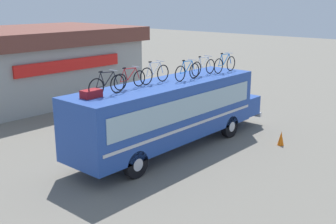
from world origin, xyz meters
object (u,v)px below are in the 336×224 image
object	(u,v)px
rooftop_bicycle_1	(107,85)
rooftop_bicycle_5	(203,67)
rooftop_bicycle_3	(155,74)
luggage_bag_1	(91,94)
bus	(171,110)
traffic_cone	(281,138)
rooftop_bicycle_2	(130,79)
rooftop_bicycle_4	(187,71)
rooftop_bicycle_6	(225,64)

from	to	relation	value
rooftop_bicycle_1	rooftop_bicycle_5	xyz separation A→B (m)	(5.78, -0.09, -0.01)
rooftop_bicycle_1	rooftop_bicycle_3	bearing A→B (deg)	5.42
luggage_bag_1	rooftop_bicycle_1	size ratio (longest dim) A/B	0.42
bus	rooftop_bicycle_3	bearing A→B (deg)	158.88
rooftop_bicycle_3	traffic_cone	bearing A→B (deg)	-41.13
traffic_cone	bus	bearing A→B (deg)	135.79
bus	luggage_bag_1	world-z (taller)	luggage_bag_1
rooftop_bicycle_2	rooftop_bicycle_4	world-z (taller)	rooftop_bicycle_4
rooftop_bicycle_3	rooftop_bicycle_6	xyz separation A→B (m)	(4.25, -0.67, 0.00)
rooftop_bicycle_1	rooftop_bicycle_2	world-z (taller)	rooftop_bicycle_1
rooftop_bicycle_1	rooftop_bicycle_4	xyz separation A→B (m)	(4.31, -0.31, -0.01)
rooftop_bicycle_1	rooftop_bicycle_4	bearing A→B (deg)	-4.12
luggage_bag_1	rooftop_bicycle_1	distance (m)	0.68
bus	traffic_cone	bearing A→B (deg)	-44.21
traffic_cone	rooftop_bicycle_2	bearing A→B (deg)	146.64
rooftop_bicycle_1	rooftop_bicycle_5	size ratio (longest dim) A/B	0.97
rooftop_bicycle_4	rooftop_bicycle_1	bearing A→B (deg)	175.88
rooftop_bicycle_3	rooftop_bicycle_2	bearing A→B (deg)	179.61
luggage_bag_1	rooftop_bicycle_2	size ratio (longest dim) A/B	0.42
luggage_bag_1	rooftop_bicycle_5	xyz separation A→B (m)	(6.39, -0.25, 0.24)
rooftop_bicycle_1	rooftop_bicycle_3	world-z (taller)	rooftop_bicycle_3
rooftop_bicycle_2	traffic_cone	world-z (taller)	rooftop_bicycle_2
rooftop_bicycle_4	rooftop_bicycle_6	world-z (taller)	rooftop_bicycle_6
luggage_bag_1	rooftop_bicycle_3	size ratio (longest dim) A/B	0.41
rooftop_bicycle_1	rooftop_bicycle_4	world-z (taller)	rooftop_bicycle_1
bus	rooftop_bicycle_3	size ratio (longest dim) A/B	6.42
bus	rooftop_bicycle_4	xyz separation A→B (m)	(0.72, -0.29, 1.66)
rooftop_bicycle_2	rooftop_bicycle_6	bearing A→B (deg)	-6.84
rooftop_bicycle_2	rooftop_bicycle_3	bearing A→B (deg)	-0.39
rooftop_bicycle_6	traffic_cone	xyz separation A→B (m)	(0.10, -3.12, -3.11)
rooftop_bicycle_1	rooftop_bicycle_5	distance (m)	5.78
luggage_bag_1	rooftop_bicycle_2	world-z (taller)	rooftop_bicycle_2
rooftop_bicycle_1	rooftop_bicycle_3	xyz separation A→B (m)	(2.85, 0.27, 0.01)
rooftop_bicycle_3	traffic_cone	distance (m)	6.56
rooftop_bicycle_3	traffic_cone	xyz separation A→B (m)	(4.35, -3.79, -3.11)
rooftop_bicycle_3	traffic_cone	world-z (taller)	rooftop_bicycle_3
rooftop_bicycle_1	rooftop_bicycle_3	distance (m)	2.86
rooftop_bicycle_1	rooftop_bicycle_4	size ratio (longest dim) A/B	1.03
luggage_bag_1	rooftop_bicycle_5	bearing A→B (deg)	-2.26
rooftop_bicycle_2	rooftop_bicycle_6	size ratio (longest dim) A/B	0.94
bus	rooftop_bicycle_6	bearing A→B (deg)	-6.29
rooftop_bicycle_5	rooftop_bicycle_1	bearing A→B (deg)	179.09
luggage_bag_1	rooftop_bicycle_1	world-z (taller)	rooftop_bicycle_1
bus	rooftop_bicycle_6	world-z (taller)	rooftop_bicycle_6
rooftop_bicycle_5	rooftop_bicycle_2	bearing A→B (deg)	175.13
bus	rooftop_bicycle_2	bearing A→B (deg)	172.26
rooftop_bicycle_5	luggage_bag_1	bearing A→B (deg)	177.74
rooftop_bicycle_4	rooftop_bicycle_6	size ratio (longest dim) A/B	0.93
rooftop_bicycle_1	rooftop_bicycle_2	bearing A→B (deg)	11.19
rooftop_bicycle_1	rooftop_bicycle_6	bearing A→B (deg)	-3.25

